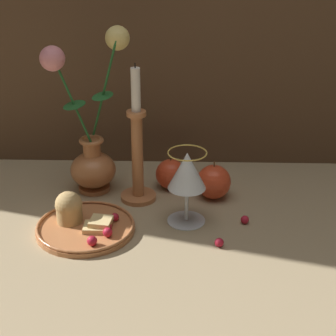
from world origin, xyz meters
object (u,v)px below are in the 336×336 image
(vase, at_px, (91,142))
(plate_with_pastries, at_px, (82,222))
(apple_beside_vase, at_px, (171,174))
(wine_glass, at_px, (187,174))
(candlestick, at_px, (137,155))
(apple_near_glass, at_px, (214,182))

(vase, bearing_deg, plate_with_pastries, -89.39)
(vase, height_order, apple_beside_vase, vase)
(wine_glass, relative_size, apple_beside_vase, 1.93)
(vase, relative_size, apple_beside_vase, 4.54)
(candlestick, distance_m, apple_near_glass, 0.18)
(candlestick, xyz_separation_m, apple_beside_vase, (0.07, 0.05, -0.07))
(apple_near_glass, bearing_deg, apple_beside_vase, 155.21)
(wine_glass, bearing_deg, apple_near_glass, 60.13)
(apple_near_glass, bearing_deg, candlestick, -176.19)
(vase, bearing_deg, candlestick, -21.69)
(wine_glass, height_order, candlestick, candlestick)
(candlestick, bearing_deg, apple_beside_vase, 38.24)
(plate_with_pastries, bearing_deg, apple_near_glass, 28.12)
(apple_beside_vase, xyz_separation_m, apple_near_glass, (0.10, -0.04, 0.00))
(vase, relative_size, candlestick, 1.20)
(wine_glass, bearing_deg, vase, 147.37)
(plate_with_pastries, xyz_separation_m, wine_glass, (0.21, 0.04, 0.09))
(vase, height_order, apple_near_glass, vase)
(wine_glass, bearing_deg, plate_with_pastries, -169.31)
(vase, xyz_separation_m, plate_with_pastries, (0.00, -0.17, -0.10))
(candlestick, relative_size, apple_near_glass, 3.47)
(wine_glass, distance_m, apple_beside_vase, 0.17)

